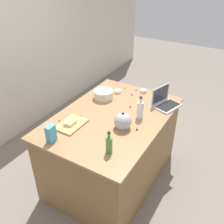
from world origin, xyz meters
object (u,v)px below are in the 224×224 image
Objects in this scene: kettle at (123,121)px; butter_stick_left at (72,123)px; candy_bag at (51,134)px; butter_stick_right at (68,122)px; ramekin_small at (118,91)px; ramekin_medium at (143,91)px; bottle_olive at (109,144)px; bottle_vinegar at (140,110)px; laptop at (165,102)px; cutting_board at (71,124)px; mixing_bowl_large at (103,94)px.

kettle is 0.52m from butter_stick_left.
butter_stick_right is at bearing 6.32° from candy_bag.
ramekin_small is (0.89, -0.08, -0.02)m from butter_stick_right.
kettle is 2.58× the size of ramekin_medium.
ramekin_small is at bearing -2.29° from butter_stick_left.
kettle is at bearing -146.55° from ramekin_small.
candy_bag is (-0.14, 0.55, -0.00)m from bottle_olive.
bottle_vinegar is 0.96m from candy_bag.
butter_stick_right is at bearing 141.68° from laptop.
kettle is at bearing 165.61° from bottle_vinegar.
butter_stick_left is 1.10m from ramekin_medium.
ramekin_small is 1.17m from candy_bag.
cutting_board is at bearing 73.69° from bottle_olive.
bottle_olive is at bearing -106.31° from cutting_board.
laptop is at bearing -7.02° from bottle_olive.
butter_stick_left is (-0.67, -0.05, -0.02)m from mixing_bowl_large.
mixing_bowl_large is 0.66m from cutting_board.
kettle is at bearing 162.55° from laptop.
ramekin_small is (0.21, -0.08, -0.04)m from mixing_bowl_large.
butter_stick_left is at bearing 133.35° from bottle_vinegar.
mixing_bowl_large is at bearing 73.33° from bottle_vinegar.
laptop is 1.11m from cutting_board.
ramekin_small is 1.00× the size of ramekin_medium.
laptop is at bearing -19.45° from bottle_vinegar.
bottle_vinegar reaches higher than butter_stick_left.
kettle is at bearing -62.75° from butter_stick_left.
candy_bag is at bearing -178.07° from mixing_bowl_large.
ramekin_small is (1.03, 0.50, -0.07)m from bottle_olive.
butter_stick_right is (-0.25, 0.51, -0.04)m from kettle.
bottle_olive reaches higher than butter_stick_left.
laptop is 1.05m from bottle_olive.
butter_stick_left is at bearing 74.10° from bottle_olive.
candy_bag is at bearing -173.68° from butter_stick_right.
bottle_vinegar is at bearing -158.81° from ramekin_medium.
bottle_vinegar is at bearing -48.46° from cutting_board.
bottle_olive is at bearing -144.66° from mixing_bowl_large.
butter_stick_left is at bearing -115.38° from cutting_board.
bottle_vinegar is (-0.39, 0.14, 0.06)m from laptop.
laptop is 1.11× the size of cutting_board.
laptop reaches higher than mixing_bowl_large.
kettle is at bearing -41.91° from candy_bag.
cutting_board is 1.10m from ramekin_medium.
laptop is at bearing -72.92° from mixing_bowl_large.
cutting_board is 0.04m from butter_stick_right.
bottle_olive is 1.15m from ramekin_small.
butter_stick_right is 1.13m from ramekin_medium.
ramekin_medium is (1.07, -0.35, -0.02)m from butter_stick_right.
ramekin_medium is (1.05, -0.33, 0.01)m from cutting_board.
laptop reaches higher than ramekin_medium.
butter_stick_right is 1.33× the size of ramekin_medium.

